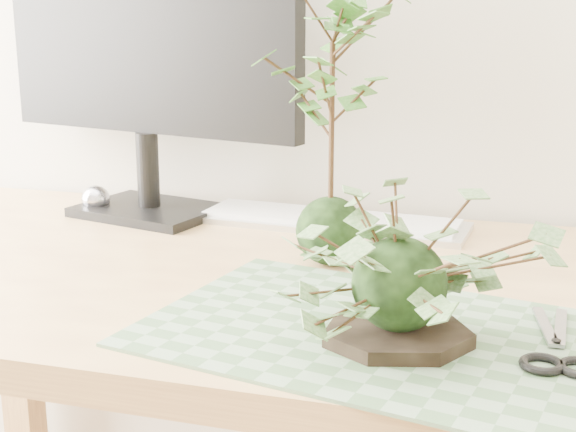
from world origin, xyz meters
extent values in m
cube|color=tan|center=(0.07, 1.23, 0.72)|extent=(1.60, 0.70, 0.04)
cube|color=tan|center=(-0.67, 1.52, 0.35)|extent=(0.06, 0.06, 0.70)
cube|color=#476B43|center=(0.13, 1.05, 0.74)|extent=(0.55, 0.42, 0.00)
cylinder|color=black|center=(0.15, 1.02, 0.75)|extent=(0.20, 0.20, 0.01)
sphere|color=black|center=(0.15, 1.02, 0.81)|extent=(0.10, 0.10, 0.10)
sphere|color=black|center=(0.02, 1.28, 0.79)|extent=(0.09, 0.09, 0.09)
cylinder|color=black|center=(0.02, 1.28, 0.92)|extent=(0.01, 0.01, 0.23)
cube|color=silver|center=(-0.03, 1.48, 0.75)|extent=(0.45, 0.16, 0.01)
cube|color=silver|center=(-0.03, 1.48, 0.75)|extent=(0.42, 0.14, 0.01)
cube|color=black|center=(-0.34, 1.46, 0.75)|extent=(0.26, 0.22, 0.02)
cylinder|color=black|center=(-0.34, 1.46, 0.82)|extent=(0.04, 0.04, 0.13)
cube|color=black|center=(-0.34, 1.47, 1.06)|extent=(0.57, 0.17, 0.37)
sphere|color=silver|center=(-0.44, 1.45, 0.76)|extent=(0.05, 0.05, 0.05)
cube|color=gray|center=(0.30, 1.10, 0.75)|extent=(0.03, 0.11, 0.00)
cube|color=gray|center=(0.32, 1.10, 0.75)|extent=(0.02, 0.11, 0.00)
torus|color=black|center=(0.29, 1.00, 0.75)|extent=(0.05, 0.05, 0.01)
camera|label=1|loc=(0.26, 0.25, 1.07)|focal=50.00mm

